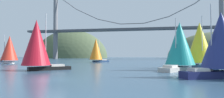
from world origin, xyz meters
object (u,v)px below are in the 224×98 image
at_px(sailboat_crimson_sail, 37,44).
at_px(sailboat_scarlet_sail, 9,49).
at_px(sailboat_teal_sail, 179,45).
at_px(sailboat_orange_sail, 96,50).
at_px(sailboat_yellow_sail, 200,44).
at_px(sailboat_navy_sail, 220,42).
at_px(channel_buoy, 217,64).

height_order(sailboat_crimson_sail, sailboat_scarlet_sail, sailboat_crimson_sail).
bearing_deg(sailboat_teal_sail, sailboat_orange_sail, 126.35).
bearing_deg(sailboat_yellow_sail, sailboat_navy_sail, -95.77).
relative_size(sailboat_crimson_sail, channel_buoy, 3.79).
distance_m(sailboat_navy_sail, sailboat_scarlet_sail, 55.14).
bearing_deg(sailboat_navy_sail, sailboat_scarlet_sail, 152.41).
height_order(sailboat_yellow_sail, sailboat_navy_sail, sailboat_yellow_sail).
height_order(sailboat_yellow_sail, sailboat_teal_sail, sailboat_yellow_sail).
height_order(sailboat_orange_sail, sailboat_crimson_sail, sailboat_crimson_sail).
bearing_deg(sailboat_crimson_sail, sailboat_navy_sail, -11.40).
height_order(sailboat_yellow_sail, sailboat_scarlet_sail, sailboat_yellow_sail).
relative_size(sailboat_yellow_sail, sailboat_scarlet_sail, 1.18).
height_order(sailboat_teal_sail, channel_buoy, sailboat_teal_sail).
relative_size(sailboat_yellow_sail, sailboat_navy_sail, 1.18).
xyz_separation_m(sailboat_orange_sail, sailboat_yellow_sail, (28.79, -26.03, 0.27)).
bearing_deg(sailboat_navy_sail, sailboat_teal_sail, 107.43).
height_order(sailboat_teal_sail, sailboat_scarlet_sail, sailboat_teal_sail).
height_order(sailboat_crimson_sail, sailboat_teal_sail, sailboat_crimson_sail).
bearing_deg(sailboat_teal_sail, channel_buoy, 58.21).
relative_size(sailboat_navy_sail, sailboat_teal_sail, 0.98).
xyz_separation_m(sailboat_navy_sail, sailboat_teal_sail, (-3.17, 10.10, 0.23)).
relative_size(sailboat_orange_sail, sailboat_teal_sail, 0.99).
bearing_deg(sailboat_orange_sail, channel_buoy, -20.83).
height_order(sailboat_yellow_sail, sailboat_crimson_sail, sailboat_yellow_sail).
relative_size(sailboat_yellow_sail, sailboat_teal_sail, 1.16).
distance_m(sailboat_orange_sail, channel_buoy, 38.42).
relative_size(sailboat_teal_sail, sailboat_scarlet_sail, 1.02).
bearing_deg(sailboat_teal_sail, sailboat_scarlet_sail, 161.33).
xyz_separation_m(sailboat_yellow_sail, sailboat_navy_sail, (-1.68, -16.61, -0.61)).
xyz_separation_m(sailboat_orange_sail, channel_buoy, (35.69, -13.58, -4.17)).
bearing_deg(sailboat_navy_sail, sailboat_yellow_sail, 84.23).
relative_size(sailboat_crimson_sail, sailboat_navy_sail, 1.15).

